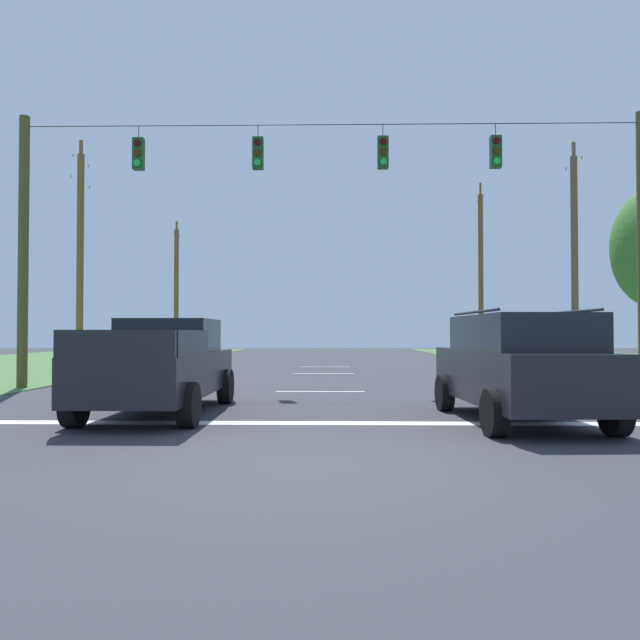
% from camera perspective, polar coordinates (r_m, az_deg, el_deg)
% --- Properties ---
extents(ground_plane, '(120.00, 120.00, 0.00)m').
position_cam_1_polar(ground_plane, '(7.89, -1.32, -13.28)').
color(ground_plane, '#333338').
extents(stop_bar_stripe, '(15.88, 0.45, 0.01)m').
position_cam_1_polar(stop_bar_stripe, '(11.20, -0.59, -9.67)').
color(stop_bar_stripe, white).
rests_on(stop_bar_stripe, ground).
extents(lane_dash_0, '(2.50, 0.15, 0.01)m').
position_cam_1_polar(lane_dash_0, '(17.16, 0.01, -6.74)').
color(lane_dash_0, white).
rests_on(lane_dash_0, ground).
extents(lane_dash_1, '(2.50, 0.15, 0.01)m').
position_cam_1_polar(lane_dash_1, '(24.73, 0.34, -5.06)').
color(lane_dash_1, white).
rests_on(lane_dash_1, ground).
extents(lane_dash_2, '(2.50, 0.15, 0.01)m').
position_cam_1_polar(lane_dash_2, '(29.66, 0.47, -4.43)').
color(lane_dash_2, white).
rests_on(lane_dash_2, ground).
extents(overhead_signal_span, '(18.62, 0.31, 8.15)m').
position_cam_1_polar(overhead_signal_span, '(18.07, 0.75, 8.18)').
color(overhead_signal_span, '#4E4826').
rests_on(overhead_signal_span, ground).
extents(pickup_truck, '(2.28, 5.40, 1.95)m').
position_cam_1_polar(pickup_truck, '(12.90, -14.62, -4.22)').
color(pickup_truck, black).
rests_on(pickup_truck, ground).
extents(suv_black, '(2.42, 4.90, 2.05)m').
position_cam_1_polar(suv_black, '(11.81, 18.17, -4.02)').
color(suv_black, black).
rests_on(suv_black, ground).
extents(distant_car_crossing_white, '(2.31, 4.44, 1.52)m').
position_cam_1_polar(distant_car_crossing_white, '(27.42, -18.72, -2.98)').
color(distant_car_crossing_white, silver).
rests_on(distant_car_crossing_white, ground).
extents(utility_pole_mid_right, '(0.28, 1.66, 9.41)m').
position_cam_1_polar(utility_pole_mid_right, '(26.64, 22.84, 5.17)').
color(utility_pole_mid_right, brown).
rests_on(utility_pole_mid_right, ground).
extents(utility_pole_far_right, '(0.33, 1.98, 11.78)m').
position_cam_1_polar(utility_pole_far_right, '(42.15, 14.91, 4.23)').
color(utility_pole_far_right, brown).
rests_on(utility_pole_far_right, ground).
extents(utility_pole_mid_left, '(0.29, 1.94, 9.81)m').
position_cam_1_polar(utility_pole_mid_left, '(27.55, -21.65, 5.63)').
color(utility_pole_mid_left, brown).
rests_on(utility_pole_mid_left, ground).
extents(utility_pole_far_left, '(0.31, 1.60, 9.14)m').
position_cam_1_polar(utility_pole_far_left, '(41.63, -13.38, 2.61)').
color(utility_pole_far_left, brown).
rests_on(utility_pole_far_left, ground).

